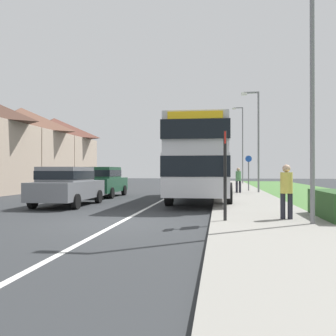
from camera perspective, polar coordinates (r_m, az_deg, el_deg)
ground_plane at (r=11.02m, az=-7.33°, el=-8.20°), size 120.00×120.00×0.00m
lane_marking_centre at (r=18.82m, az=-0.98°, el=-4.93°), size 0.14×60.00×0.01m
pavement_near_side at (r=16.67m, az=12.43°, el=-5.32°), size 3.20×68.00×0.12m
double_decker_bus at (r=18.83m, az=5.10°, el=1.58°), size 2.80×10.59×3.70m
parked_car_grey at (r=16.49m, az=-14.97°, el=-2.42°), size 1.97×4.43×1.65m
parked_car_dark_green at (r=21.74m, az=-9.79°, el=-1.88°), size 1.91×4.36×1.69m
pedestrian_at_stop at (r=11.23m, az=17.47°, el=-3.04°), size 0.34×0.34×1.67m
pedestrian_walking_away at (r=23.89m, az=10.59°, el=-1.62°), size 0.34×0.34×1.67m
bus_stop_sign at (r=10.53m, az=8.62°, el=-0.16°), size 0.09×0.52×2.60m
cycle_route_sign at (r=26.44m, az=12.08°, el=-0.52°), size 0.44×0.08×2.52m
street_lamp_near at (r=10.88m, az=20.44°, el=15.77°), size 1.14×0.20×7.94m
street_lamp_mid at (r=24.64m, az=13.25°, el=4.97°), size 1.14×0.20×6.50m
street_lamp_far at (r=41.17m, az=11.08°, el=4.08°), size 1.14×0.20×8.26m
house_terrace_far_side at (r=32.38m, az=-21.34°, el=2.78°), size 6.52×18.21×6.53m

